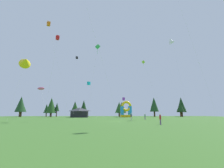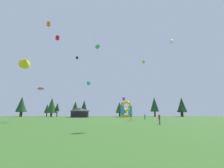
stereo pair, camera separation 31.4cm
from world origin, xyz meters
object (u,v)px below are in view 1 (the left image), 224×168
at_px(kite_green_diamond, 97,47).
at_px(kite_lime_diamond, 143,63).
at_px(person_far_side, 145,116).
at_px(person_near_camera, 131,116).
at_px(kite_black_box, 77,58).
at_px(kite_white_delta, 173,42).
at_px(kite_cyan_box, 89,83).
at_px(inflatable_red_slide, 126,111).
at_px(kite_pink_parafoil, 41,89).
at_px(kite_red_box, 58,38).
at_px(kite_yellow_delta, 25,61).
at_px(person_midfield, 160,118).
at_px(festival_tent, 80,112).
at_px(kite_orange_box, 49,24).
at_px(kite_purple_box, 124,99).

xyz_separation_m(kite_green_diamond, kite_lime_diamond, (19.42, 22.28, 2.75)).
bearing_deg(person_far_side, person_near_camera, 20.87).
height_order(kite_black_box, kite_white_delta, kite_white_delta).
distance_m(kite_cyan_box, inflatable_red_slide, 26.45).
height_order(kite_pink_parafoil, kite_green_diamond, kite_green_diamond).
relative_size(kite_red_box, person_far_side, 13.35).
distance_m(kite_pink_parafoil, kite_yellow_delta, 6.87).
bearing_deg(kite_white_delta, kite_red_box, -161.45).
bearing_deg(person_near_camera, kite_red_box, 71.80).
bearing_deg(kite_black_box, kite_cyan_box, -54.82).
height_order(person_near_camera, person_midfield, person_near_camera).
bearing_deg(kite_pink_parafoil, kite_white_delta, 23.07).
distance_m(kite_red_box, kite_pink_parafoil, 15.09).
bearing_deg(kite_cyan_box, festival_tent, 108.66).
bearing_deg(kite_black_box, person_far_side, -33.08).
xyz_separation_m(kite_white_delta, inflatable_red_slide, (-14.92, 19.79, -24.64)).
height_order(kite_green_diamond, inflatable_red_slide, kite_green_diamond).
bearing_deg(kite_orange_box, festival_tent, 78.49).
bearing_deg(kite_pink_parafoil, kite_black_box, 84.00).
bearing_deg(kite_lime_diamond, kite_red_box, -137.64).
height_order(kite_white_delta, festival_tent, kite_white_delta).
distance_m(kite_white_delta, inflatable_red_slide, 34.95).
xyz_separation_m(kite_yellow_delta, person_near_camera, (22.87, 10.63, -11.04)).
bearing_deg(kite_red_box, kite_lime_diamond, 42.36).
bearing_deg(kite_yellow_delta, kite_purple_box, 46.30).
bearing_deg(kite_lime_diamond, person_midfield, -100.73).
xyz_separation_m(kite_white_delta, festival_tent, (-35.42, 16.12, -25.33)).
bearing_deg(person_far_side, kite_lime_diamond, -124.73).
height_order(kite_lime_diamond, person_midfield, kite_lime_diamond).
bearing_deg(kite_red_box, kite_cyan_box, 59.81).
distance_m(kite_pink_parafoil, inflatable_red_slide, 43.69).
height_order(kite_black_box, kite_lime_diamond, kite_lime_diamond).
relative_size(kite_purple_box, kite_cyan_box, 0.59).
height_order(kite_pink_parafoil, kite_black_box, kite_black_box).
bearing_deg(kite_yellow_delta, person_far_side, 28.13).
bearing_deg(kite_white_delta, kite_black_box, 166.44).
xyz_separation_m(kite_black_box, festival_tent, (0.71, 7.41, -21.88)).
relative_size(kite_cyan_box, festival_tent, 1.74).
distance_m(kite_cyan_box, festival_tent, 19.58).
relative_size(kite_purple_box, inflatable_red_slide, 1.00).
distance_m(kite_purple_box, person_far_side, 11.61).
bearing_deg(kite_lime_diamond, kite_yellow_delta, -132.51).
relative_size(kite_pink_parafoil, kite_white_delta, 0.27).
height_order(kite_black_box, inflatable_red_slide, kite_black_box).
relative_size(kite_lime_diamond, kite_cyan_box, 2.04).
bearing_deg(inflatable_red_slide, festival_tent, -169.86).
relative_size(kite_red_box, kite_white_delta, 0.79).
xyz_separation_m(kite_purple_box, kite_yellow_delta, (-22.39, -23.43, 5.41)).
distance_m(kite_red_box, person_far_side, 32.64).
distance_m(kite_orange_box, person_near_camera, 35.03).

